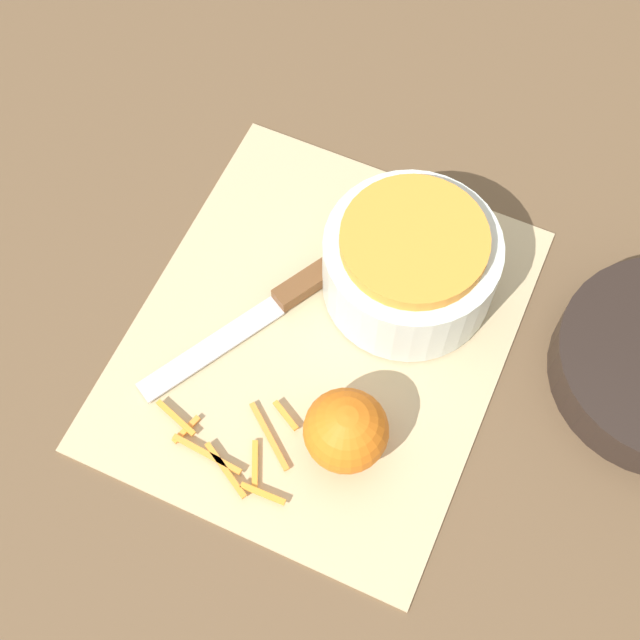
# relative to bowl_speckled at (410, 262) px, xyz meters

# --- Properties ---
(ground_plane) EXTENTS (4.00, 4.00, 0.00)m
(ground_plane) POSITION_rel_bowl_speckled_xyz_m (0.08, -0.05, -0.05)
(ground_plane) COLOR brown
(cutting_board) EXTENTS (0.39, 0.33, 0.01)m
(cutting_board) POSITION_rel_bowl_speckled_xyz_m (0.08, -0.05, -0.05)
(cutting_board) COLOR #CCB284
(cutting_board) RESTS_ON ground_plane
(bowl_speckled) EXTENTS (0.16, 0.16, 0.09)m
(bowl_speckled) POSITION_rel_bowl_speckled_xyz_m (0.00, 0.00, 0.00)
(bowl_speckled) COLOR silver
(bowl_speckled) RESTS_ON cutting_board
(knife) EXTENTS (0.23, 0.14, 0.02)m
(knife) POSITION_rel_bowl_speckled_xyz_m (0.05, -0.09, -0.04)
(knife) COLOR brown
(knife) RESTS_ON cutting_board
(orange_left) EXTENTS (0.07, 0.07, 0.07)m
(orange_left) POSITION_rel_bowl_speckled_xyz_m (0.17, 0.01, -0.01)
(orange_left) COLOR orange
(orange_left) RESTS_ON cutting_board
(peel_pile) EXTENTS (0.09, 0.14, 0.01)m
(peel_pile) POSITION_rel_bowl_speckled_xyz_m (0.21, -0.08, -0.04)
(peel_pile) COLOR orange
(peel_pile) RESTS_ON cutting_board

